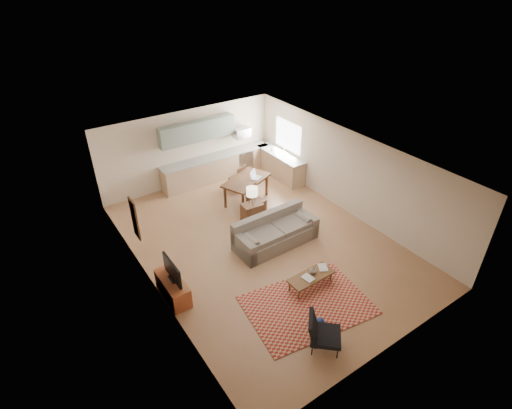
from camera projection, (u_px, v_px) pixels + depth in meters
room at (262, 203)px, 10.84m from camera, size 9.00×9.00×9.00m
kitchen_counter_back at (217, 167)px, 14.68m from camera, size 4.26×0.64×0.92m
kitchen_counter_right at (280, 165)px, 14.82m from camera, size 0.64×2.26×0.92m
kitchen_range at (242, 160)px, 15.21m from camera, size 0.62×0.62×0.90m
kitchen_microwave at (241, 133)px, 14.64m from camera, size 0.62×0.40×0.35m
upper_cabinets at (197, 131)px, 13.71m from camera, size 2.80×0.34×0.70m
window_right at (288, 136)px, 14.38m from camera, size 0.02×1.40×1.05m
wall_art_left at (135, 219)px, 9.84m from camera, size 0.06×0.42×1.10m
triptych at (186, 138)px, 13.72m from camera, size 1.70×0.04×0.50m
rug at (307, 305)px, 9.48m from camera, size 3.11×2.36×0.02m
sofa at (276, 231)px, 11.29m from camera, size 2.55×1.15×0.88m
coffee_table at (311, 281)px, 9.93m from camera, size 1.23×0.52×0.37m
book_a at (305, 280)px, 9.67m from camera, size 0.31×0.36×0.03m
book_b at (319, 268)px, 10.06m from camera, size 0.47×0.49×0.02m
vase at (313, 270)px, 9.87m from camera, size 0.21×0.21×0.18m
armchair at (326, 333)px, 8.28m from camera, size 1.02×1.02×0.83m
tv_credenza at (173, 288)px, 9.59m from camera, size 0.45×1.18×0.54m
tv at (172, 270)px, 9.32m from camera, size 0.09×0.91×0.54m
console_table at (252, 214)px, 12.19m from camera, size 0.64×0.45×0.72m
table_lamp at (252, 196)px, 11.84m from camera, size 0.39×0.39×0.58m
dining_table at (246, 190)px, 13.30m from camera, size 1.89×1.52×0.84m
dining_chair_near at (256, 201)px, 12.57m from camera, size 0.61×0.63×1.00m
dining_chair_far at (237, 177)px, 13.95m from camera, size 0.59×0.60×0.95m
laptop at (256, 174)px, 13.09m from camera, size 0.44×0.41×0.26m
soap_bottle at (273, 149)px, 14.73m from camera, size 0.10×0.10×0.19m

